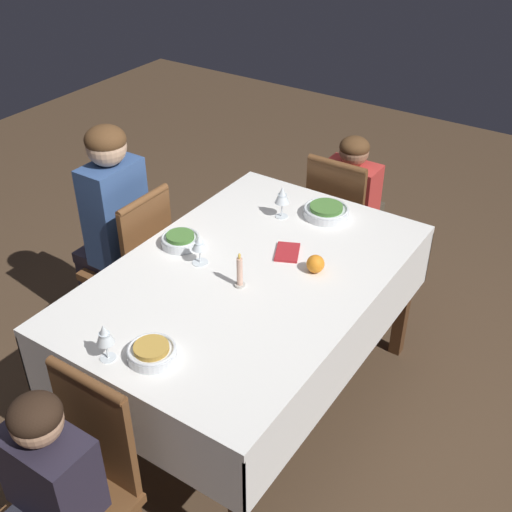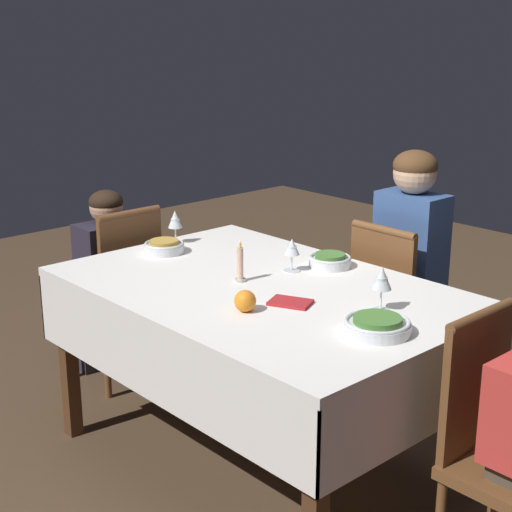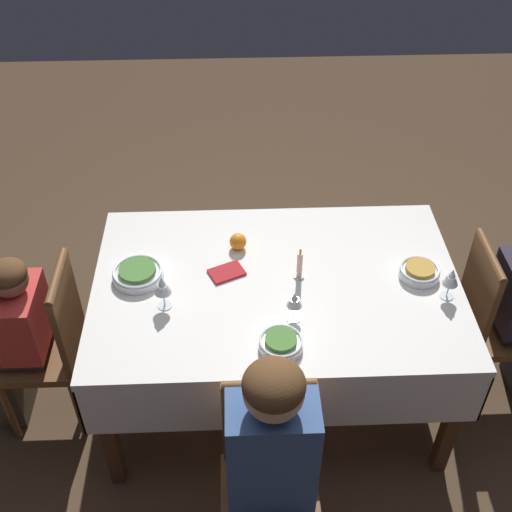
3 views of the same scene
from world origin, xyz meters
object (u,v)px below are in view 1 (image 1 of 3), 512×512
(candle_centerpiece, at_px, (240,274))
(chair_north, at_px, (136,263))
(person_adult_denim, at_px, (110,223))
(wine_glass_north, at_px, (199,244))
(bowl_east, at_px, (326,211))
(chair_west, at_px, (80,482))
(bowl_north, at_px, (180,240))
(wine_glass_west, at_px, (104,335))
(orange_fruit, at_px, (315,264))
(wine_glass_east, at_px, (282,196))
(person_child_dark, at_px, (41,510))
(person_child_red, at_px, (354,204))
(napkin_red_folded, at_px, (287,252))
(chair_east, at_px, (341,222))
(dining_table, at_px, (248,289))
(bowl_west, at_px, (152,352))

(candle_centerpiece, bearing_deg, chair_north, 77.59)
(person_adult_denim, bearing_deg, wine_glass_north, 79.40)
(bowl_east, distance_m, candle_centerpiece, 0.70)
(chair_west, height_order, bowl_north, chair_west)
(wine_glass_west, relative_size, orange_fruit, 1.98)
(chair_north, distance_m, person_adult_denim, 0.24)
(chair_north, bearing_deg, bowl_east, 123.95)
(person_adult_denim, bearing_deg, wine_glass_east, 118.11)
(wine_glass_north, bearing_deg, person_child_dark, -169.33)
(person_adult_denim, relative_size, bowl_north, 6.93)
(chair_north, height_order, bowl_north, chair_north)
(wine_glass_north, bearing_deg, bowl_north, 68.29)
(wine_glass_east, bearing_deg, person_child_red, -5.32)
(candle_centerpiece, distance_m, napkin_red_folded, 0.32)
(wine_glass_north, bearing_deg, bowl_east, -21.58)
(chair_west, bearing_deg, orange_fruit, 78.68)
(person_child_red, height_order, wine_glass_north, person_child_red)
(chair_north, xyz_separation_m, napkin_red_folded, (0.15, -0.80, 0.28))
(chair_east, relative_size, bowl_east, 4.08)
(bowl_north, bearing_deg, bowl_east, -35.31)
(chair_west, bearing_deg, chair_east, 91.66)
(chair_east, relative_size, wine_glass_east, 5.59)
(dining_table, height_order, chair_east, chair_east)
(wine_glass_west, bearing_deg, person_child_dark, -165.97)
(person_adult_denim, xyz_separation_m, wine_glass_east, (0.40, -0.76, 0.20))
(person_child_dark, relative_size, orange_fruit, 12.48)
(dining_table, height_order, bowl_west, bowl_west)
(person_adult_denim, xyz_separation_m, person_child_dark, (-1.24, -0.88, -0.15))
(wine_glass_west, xyz_separation_m, orange_fruit, (0.87, -0.35, -0.07))
(chair_north, height_order, person_adult_denim, person_adult_denim)
(wine_glass_east, xyz_separation_m, napkin_red_folded, (-0.26, -0.19, -0.11))
(wine_glass_north, bearing_deg, candle_centerpiece, -100.33)
(wine_glass_west, xyz_separation_m, napkin_red_folded, (0.93, -0.18, -0.10))
(person_adult_denim, distance_m, orange_fruit, 1.13)
(person_adult_denim, height_order, person_child_red, person_adult_denim)
(chair_north, distance_m, chair_west, 1.31)
(dining_table, height_order, person_child_dark, person_child_dark)
(wine_glass_north, relative_size, bowl_east, 0.62)
(chair_north, height_order, person_child_dark, person_child_dark)
(dining_table, relative_size, wine_glass_north, 11.66)
(person_child_dark, height_order, bowl_west, person_child_dark)
(dining_table, bearing_deg, bowl_west, -178.91)
(chair_north, height_order, wine_glass_north, chair_north)
(bowl_west, bearing_deg, chair_east, 2.53)
(napkin_red_folded, bearing_deg, dining_table, 163.60)
(bowl_north, bearing_deg, person_child_red, -15.01)
(chair_north, xyz_separation_m, bowl_west, (-0.69, -0.75, 0.30))
(chair_east, distance_m, bowl_west, 1.66)
(wine_glass_east, relative_size, orange_fruit, 2.09)
(chair_east, height_order, orange_fruit, chair_east)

